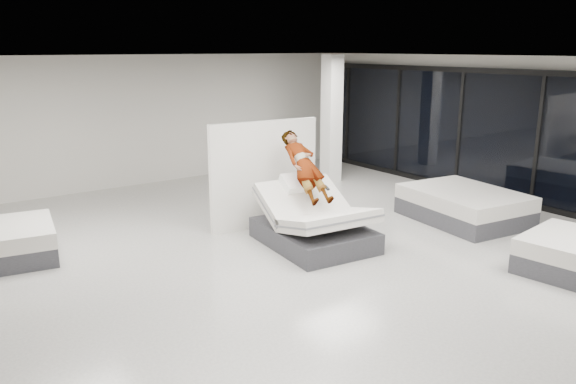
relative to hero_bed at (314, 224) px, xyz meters
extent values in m
plane|color=beige|center=(-0.60, -0.88, -0.38)|extent=(14.00, 14.00, 0.00)
plane|color=#232326|center=(-0.60, -0.88, 2.82)|extent=(14.00, 14.00, 0.00)
cube|color=beige|center=(-0.60, 6.12, 1.22)|extent=(12.00, 0.04, 3.20)
cube|color=beige|center=(5.40, -0.88, 1.22)|extent=(0.04, 14.00, 3.20)
cube|color=#3E3E44|center=(0.00, 0.01, -0.20)|extent=(1.71, 2.17, 0.35)
cube|color=white|center=(0.04, 0.39, 0.32)|extent=(1.61, 1.14, 0.69)
cube|color=slate|center=(0.04, 0.39, 0.32)|extent=(1.62, 1.06, 0.54)
cube|color=white|center=(-0.05, -0.46, 0.19)|extent=(1.61, 1.18, 0.44)
cube|color=slate|center=(-0.05, -0.46, 0.19)|extent=(1.63, 1.16, 0.25)
cube|color=white|center=(0.06, 0.57, 0.63)|extent=(0.60, 0.48, 0.32)
imported|color=slate|center=(0.03, 0.31, 0.82)|extent=(0.72, 1.38, 1.49)
cube|color=black|center=(0.21, -0.06, 0.64)|extent=(0.06, 0.15, 0.08)
cube|color=white|center=(-0.07, 1.45, 0.64)|extent=(2.24, 0.30, 2.04)
cube|color=#3E3E44|center=(3.33, -0.61, -0.21)|extent=(1.96, 2.44, 0.34)
cube|color=white|center=(3.33, -0.61, 0.10)|extent=(1.96, 2.44, 0.28)
cube|color=white|center=(3.40, 3.62, 1.22)|extent=(0.40, 0.40, 3.20)
cube|color=#1F2534|center=(5.30, -0.88, 1.07)|extent=(0.06, 13.40, 2.80)
cube|color=black|center=(5.30, -0.88, -0.32)|extent=(0.12, 13.40, 0.12)
cube|color=black|center=(5.30, -0.88, 2.48)|extent=(0.12, 13.40, 0.12)
cube|color=black|center=(5.30, -0.88, 1.07)|extent=(0.09, 0.08, 2.80)
cube|color=black|center=(5.30, 1.12, 1.07)|extent=(0.09, 0.08, 2.80)
cube|color=black|center=(5.30, 3.12, 1.07)|extent=(0.09, 0.08, 2.80)
cube|color=black|center=(5.30, 5.12, 1.07)|extent=(0.09, 0.08, 2.80)
camera|label=1|loc=(-5.80, -7.30, 2.99)|focal=35.00mm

